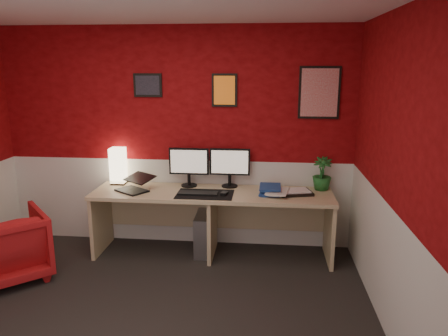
# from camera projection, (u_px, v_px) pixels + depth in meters

# --- Properties ---
(ground) EXTENTS (4.00, 3.50, 0.01)m
(ground) POSITION_uv_depth(u_px,v_px,m) (136.00, 326.00, 3.50)
(ground) COLOR black
(ground) RESTS_ON ground
(ceiling) EXTENTS (4.00, 3.50, 0.01)m
(ceiling) POSITION_uv_depth(u_px,v_px,m) (118.00, 0.00, 2.91)
(ceiling) COLOR white
(ceiling) RESTS_ON ground
(wall_back) EXTENTS (4.00, 0.01, 2.50)m
(wall_back) POSITION_uv_depth(u_px,v_px,m) (177.00, 139.00, 4.90)
(wall_back) COLOR maroon
(wall_back) RESTS_ON ground
(wall_right) EXTENTS (0.01, 3.50, 2.50)m
(wall_right) POSITION_uv_depth(u_px,v_px,m) (405.00, 185.00, 3.01)
(wall_right) COLOR maroon
(wall_right) RESTS_ON ground
(wainscot_back) EXTENTS (4.00, 0.01, 1.00)m
(wainscot_back) POSITION_uv_depth(u_px,v_px,m) (178.00, 201.00, 5.07)
(wainscot_back) COLOR silver
(wainscot_back) RESTS_ON ground
(wainscot_right) EXTENTS (0.01, 3.50, 1.00)m
(wainscot_right) POSITION_uv_depth(u_px,v_px,m) (394.00, 282.00, 3.19)
(wainscot_right) COLOR silver
(wainscot_right) RESTS_ON ground
(desk) EXTENTS (2.60, 0.65, 0.73)m
(desk) POSITION_uv_depth(u_px,v_px,m) (212.00, 224.00, 4.73)
(desk) COLOR tan
(desk) RESTS_ON ground
(shoji_lamp) EXTENTS (0.16, 0.16, 0.40)m
(shoji_lamp) POSITION_uv_depth(u_px,v_px,m) (118.00, 167.00, 4.92)
(shoji_lamp) COLOR #FFE5B2
(shoji_lamp) RESTS_ON desk
(laptop) EXTENTS (0.40, 0.38, 0.22)m
(laptop) POSITION_uv_depth(u_px,v_px,m) (131.00, 182.00, 4.64)
(laptop) COLOR black
(laptop) RESTS_ON desk
(monitor_left) EXTENTS (0.45, 0.06, 0.58)m
(monitor_left) POSITION_uv_depth(u_px,v_px,m) (189.00, 161.00, 4.80)
(monitor_left) COLOR black
(monitor_left) RESTS_ON desk
(monitor_right) EXTENTS (0.45, 0.06, 0.58)m
(monitor_right) POSITION_uv_depth(u_px,v_px,m) (230.00, 162.00, 4.78)
(monitor_right) COLOR black
(monitor_right) RESTS_ON desk
(desk_mat) EXTENTS (0.60, 0.38, 0.01)m
(desk_mat) POSITION_uv_depth(u_px,v_px,m) (205.00, 194.00, 4.55)
(desk_mat) COLOR black
(desk_mat) RESTS_ON desk
(keyboard) EXTENTS (0.42, 0.14, 0.02)m
(keyboard) POSITION_uv_depth(u_px,v_px,m) (198.00, 193.00, 4.55)
(keyboard) COLOR black
(keyboard) RESTS_ON desk_mat
(mouse) EXTENTS (0.08, 0.11, 0.03)m
(mouse) POSITION_uv_depth(u_px,v_px,m) (224.00, 193.00, 4.52)
(mouse) COLOR black
(mouse) RESTS_ON desk_mat
(book_bottom) EXTENTS (0.25, 0.32, 0.03)m
(book_bottom) POSITION_uv_depth(u_px,v_px,m) (260.00, 192.00, 4.59)
(book_bottom) COLOR navy
(book_bottom) RESTS_ON desk
(book_middle) EXTENTS (0.27, 0.33, 0.02)m
(book_middle) POSITION_uv_depth(u_px,v_px,m) (267.00, 191.00, 4.55)
(book_middle) COLOR silver
(book_middle) RESTS_ON book_bottom
(book_top) EXTENTS (0.23, 0.31, 0.03)m
(book_top) POSITION_uv_depth(u_px,v_px,m) (260.00, 187.00, 4.60)
(book_top) COLOR navy
(book_top) RESTS_ON book_middle
(zen_tray) EXTENTS (0.40, 0.33, 0.03)m
(zen_tray) POSITION_uv_depth(u_px,v_px,m) (295.00, 192.00, 4.57)
(zen_tray) COLOR black
(zen_tray) RESTS_ON desk
(potted_plant) EXTENTS (0.24, 0.24, 0.37)m
(potted_plant) POSITION_uv_depth(u_px,v_px,m) (322.00, 174.00, 4.69)
(potted_plant) COLOR #19591E
(potted_plant) RESTS_ON desk
(pc_tower) EXTENTS (0.21, 0.45, 0.45)m
(pc_tower) POSITION_uv_depth(u_px,v_px,m) (205.00, 233.00, 4.82)
(pc_tower) COLOR #99999E
(pc_tower) RESTS_ON ground
(armchair) EXTENTS (1.04, 1.04, 0.68)m
(armchair) POSITION_uv_depth(u_px,v_px,m) (5.00, 247.00, 4.20)
(armchair) COLOR red
(armchair) RESTS_ON ground
(art_left) EXTENTS (0.32, 0.02, 0.26)m
(art_left) POSITION_uv_depth(u_px,v_px,m) (148.00, 85.00, 4.77)
(art_left) COLOR black
(art_left) RESTS_ON wall_back
(art_center) EXTENTS (0.28, 0.02, 0.36)m
(art_center) POSITION_uv_depth(u_px,v_px,m) (225.00, 90.00, 4.70)
(art_center) COLOR orange
(art_center) RESTS_ON wall_back
(art_right) EXTENTS (0.44, 0.02, 0.56)m
(art_right) POSITION_uv_depth(u_px,v_px,m) (319.00, 93.00, 4.60)
(art_right) COLOR red
(art_right) RESTS_ON wall_back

